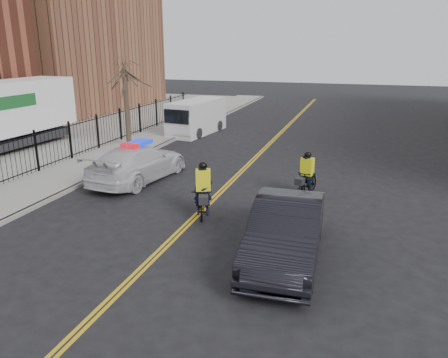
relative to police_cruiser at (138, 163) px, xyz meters
name	(u,v)px	position (x,y,z in m)	size (l,w,h in m)	color
ground	(182,230)	(4.01, -4.52, -0.81)	(120.00, 120.00, 0.00)	black
center_line_left	(244,168)	(3.93, 3.48, -0.80)	(0.10, 60.00, 0.01)	gold
center_line_right	(247,168)	(4.09, 3.48, -0.80)	(0.10, 60.00, 0.01)	gold
sidewalk	(113,155)	(-3.49, 3.48, -0.74)	(3.00, 60.00, 0.15)	gray
curb	(137,157)	(-1.99, 3.48, -0.74)	(0.20, 60.00, 0.15)	gray
iron_fence	(87,137)	(-4.99, 3.48, 0.19)	(0.12, 28.00, 2.00)	black
warehouse_far	(54,32)	(-18.99, 19.48, 6.19)	(14.00, 18.00, 14.00)	brown
street_tree	(125,87)	(-3.59, 5.48, 2.72)	(3.20, 3.20, 4.80)	#33291E
police_cruiser	(138,163)	(0.00, 0.00, 0.00)	(2.87, 5.76, 1.77)	silver
dark_sedan	(286,231)	(7.60, -5.50, 0.06)	(1.84, 5.29, 1.74)	black
cargo_van	(196,117)	(-1.52, 10.91, 0.29)	(2.59, 5.57, 2.25)	silver
cyclist_near	(203,197)	(4.22, -3.01, -0.13)	(1.36, 2.12, 1.96)	black
cyclist_far	(306,178)	(7.42, 0.22, -0.09)	(0.99, 1.88, 1.83)	black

